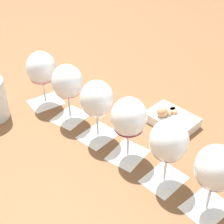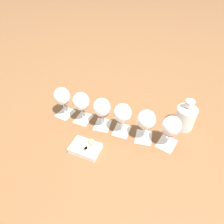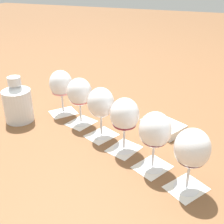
{
  "view_description": "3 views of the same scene",
  "coord_description": "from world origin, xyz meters",
  "px_view_note": "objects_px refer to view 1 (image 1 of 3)",
  "views": [
    {
      "loc": [
        0.24,
        -0.72,
        0.69
      ],
      "look_at": [
        -0.0,
        0.0,
        0.12
      ],
      "focal_mm": 55.0,
      "sensor_mm": 36.0,
      "label": 1
    },
    {
      "loc": [
        0.05,
        0.83,
        0.86
      ],
      "look_at": [
        -0.0,
        0.0,
        0.12
      ],
      "focal_mm": 32.0,
      "sensor_mm": 36.0,
      "label": 2
    },
    {
      "loc": [
        0.33,
        -0.8,
        0.56
      ],
      "look_at": [
        -0.0,
        0.0,
        0.12
      ],
      "focal_mm": 45.0,
      "sensor_mm": 36.0,
      "label": 3
    }
  ],
  "objects_px": {
    "wine_glass_0": "(41,70)",
    "wine_glass_1": "(67,84)",
    "snack_dish": "(171,119)",
    "wine_glass_5": "(216,171)",
    "wine_glass_2": "(97,101)",
    "wine_glass_4": "(169,143)",
    "wine_glass_3": "(129,119)"
  },
  "relations": [
    {
      "from": "wine_glass_3",
      "to": "wine_glass_5",
      "type": "relative_size",
      "value": 1.0
    },
    {
      "from": "wine_glass_2",
      "to": "wine_glass_4",
      "type": "relative_size",
      "value": 1.0
    },
    {
      "from": "wine_glass_5",
      "to": "snack_dish",
      "type": "xyz_separation_m",
      "value": [
        -0.14,
        0.3,
        -0.11
      ]
    },
    {
      "from": "wine_glass_4",
      "to": "snack_dish",
      "type": "height_order",
      "value": "wine_glass_4"
    },
    {
      "from": "wine_glass_1",
      "to": "wine_glass_2",
      "type": "xyz_separation_m",
      "value": [
        0.12,
        -0.06,
        -0.0
      ]
    },
    {
      "from": "wine_glass_1",
      "to": "wine_glass_5",
      "type": "height_order",
      "value": "same"
    },
    {
      "from": "wine_glass_0",
      "to": "wine_glass_4",
      "type": "bearing_deg",
      "value": -25.88
    },
    {
      "from": "wine_glass_0",
      "to": "wine_glass_1",
      "type": "xyz_separation_m",
      "value": [
        0.12,
        -0.05,
        -0.0
      ]
    },
    {
      "from": "wine_glass_0",
      "to": "snack_dish",
      "type": "distance_m",
      "value": 0.45
    },
    {
      "from": "wine_glass_4",
      "to": "wine_glass_1",
      "type": "bearing_deg",
      "value": 153.63
    },
    {
      "from": "wine_glass_1",
      "to": "wine_glass_4",
      "type": "distance_m",
      "value": 0.39
    },
    {
      "from": "wine_glass_1",
      "to": "snack_dish",
      "type": "relative_size",
      "value": 1.04
    },
    {
      "from": "wine_glass_1",
      "to": "wine_glass_0",
      "type": "bearing_deg",
      "value": 155.6
    },
    {
      "from": "wine_glass_1",
      "to": "wine_glass_2",
      "type": "distance_m",
      "value": 0.13
    },
    {
      "from": "wine_glass_1",
      "to": "wine_glass_2",
      "type": "bearing_deg",
      "value": -26.32
    },
    {
      "from": "wine_glass_4",
      "to": "snack_dish",
      "type": "xyz_separation_m",
      "value": [
        -0.03,
        0.25,
        -0.11
      ]
    },
    {
      "from": "wine_glass_1",
      "to": "wine_glass_3",
      "type": "relative_size",
      "value": 1.0
    },
    {
      "from": "wine_glass_2",
      "to": "wine_glass_0",
      "type": "bearing_deg",
      "value": 154.63
    },
    {
      "from": "wine_glass_0",
      "to": "wine_glass_5",
      "type": "relative_size",
      "value": 1.0
    },
    {
      "from": "wine_glass_0",
      "to": "snack_dish",
      "type": "height_order",
      "value": "wine_glass_0"
    },
    {
      "from": "wine_glass_3",
      "to": "wine_glass_5",
      "type": "height_order",
      "value": "same"
    },
    {
      "from": "wine_glass_2",
      "to": "wine_glass_5",
      "type": "height_order",
      "value": "same"
    },
    {
      "from": "wine_glass_1",
      "to": "wine_glass_5",
      "type": "xyz_separation_m",
      "value": [
        0.47,
        -0.23,
        -0.0
      ]
    },
    {
      "from": "wine_glass_0",
      "to": "wine_glass_4",
      "type": "xyz_separation_m",
      "value": [
        0.47,
        -0.23,
        -0.0
      ]
    },
    {
      "from": "wine_glass_3",
      "to": "wine_glass_5",
      "type": "xyz_separation_m",
      "value": [
        0.24,
        -0.12,
        -0.0
      ]
    },
    {
      "from": "wine_glass_0",
      "to": "wine_glass_2",
      "type": "distance_m",
      "value": 0.26
    },
    {
      "from": "wine_glass_1",
      "to": "wine_glass_3",
      "type": "distance_m",
      "value": 0.26
    },
    {
      "from": "wine_glass_2",
      "to": "snack_dish",
      "type": "xyz_separation_m",
      "value": [
        0.2,
        0.13,
        -0.11
      ]
    },
    {
      "from": "wine_glass_4",
      "to": "snack_dish",
      "type": "relative_size",
      "value": 1.04
    },
    {
      "from": "wine_glass_1",
      "to": "wine_glass_2",
      "type": "height_order",
      "value": "same"
    },
    {
      "from": "wine_glass_3",
      "to": "snack_dish",
      "type": "bearing_deg",
      "value": 63.58
    },
    {
      "from": "wine_glass_2",
      "to": "wine_glass_3",
      "type": "distance_m",
      "value": 0.12
    }
  ]
}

